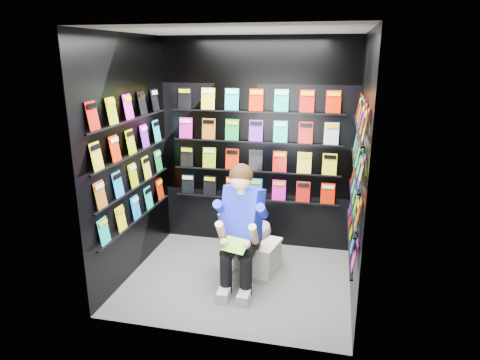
# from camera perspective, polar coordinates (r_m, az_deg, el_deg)

# --- Properties ---
(floor) EXTENTS (2.40, 2.40, 0.00)m
(floor) POSITION_cam_1_polar(r_m,az_deg,el_deg) (4.84, -0.25, -13.11)
(floor) COLOR #5A5A58
(floor) RESTS_ON ground
(ceiling) EXTENTS (2.40, 2.40, 0.00)m
(ceiling) POSITION_cam_1_polar(r_m,az_deg,el_deg) (4.21, -0.30, 19.35)
(ceiling) COLOR white
(ceiling) RESTS_ON floor
(wall_back) EXTENTS (2.40, 0.04, 2.60)m
(wall_back) POSITION_cam_1_polar(r_m,az_deg,el_deg) (5.30, 2.18, 4.62)
(wall_back) COLOR black
(wall_back) RESTS_ON floor
(wall_front) EXTENTS (2.40, 0.04, 2.60)m
(wall_front) POSITION_cam_1_polar(r_m,az_deg,el_deg) (3.42, -4.07, -2.18)
(wall_front) COLOR black
(wall_front) RESTS_ON floor
(wall_left) EXTENTS (0.04, 2.00, 2.60)m
(wall_left) POSITION_cam_1_polar(r_m,az_deg,el_deg) (4.75, -14.53, 2.70)
(wall_left) COLOR black
(wall_left) RESTS_ON floor
(wall_right) EXTENTS (0.04, 2.00, 2.60)m
(wall_right) POSITION_cam_1_polar(r_m,az_deg,el_deg) (4.24, 15.72, 0.98)
(wall_right) COLOR black
(wall_right) RESTS_ON floor
(comics_back) EXTENTS (2.10, 0.06, 1.37)m
(comics_back) POSITION_cam_1_polar(r_m,az_deg,el_deg) (5.27, 2.12, 4.61)
(comics_back) COLOR red
(comics_back) RESTS_ON wall_back
(comics_left) EXTENTS (0.06, 1.70, 1.37)m
(comics_left) POSITION_cam_1_polar(r_m,az_deg,el_deg) (4.74, -14.21, 2.75)
(comics_left) COLOR red
(comics_left) RESTS_ON wall_left
(comics_right) EXTENTS (0.06, 1.70, 1.37)m
(comics_right) POSITION_cam_1_polar(r_m,az_deg,el_deg) (4.24, 15.32, 1.07)
(comics_right) COLOR red
(comics_right) RESTS_ON wall_right
(toilet) EXTENTS (0.61, 0.84, 0.73)m
(toilet) POSITION_cam_1_polar(r_m,az_deg,el_deg) (4.99, 1.30, -7.40)
(toilet) COLOR silver
(toilet) RESTS_ON floor
(longbox) EXTENTS (0.31, 0.46, 0.32)m
(longbox) POSITION_cam_1_polar(r_m,az_deg,el_deg) (4.94, 3.43, -10.41)
(longbox) COLOR white
(longbox) RESTS_ON floor
(longbox_lid) EXTENTS (0.34, 0.49, 0.03)m
(longbox_lid) POSITION_cam_1_polar(r_m,az_deg,el_deg) (4.86, 3.47, -8.58)
(longbox_lid) COLOR white
(longbox_lid) RESTS_ON longbox
(reader) EXTENTS (0.75, 0.92, 1.46)m
(reader) POSITION_cam_1_polar(r_m,az_deg,el_deg) (4.49, 0.36, -4.44)
(reader) COLOR #0512C1
(reader) RESTS_ON toilet
(held_comic) EXTENTS (0.28, 0.21, 0.11)m
(held_comic) POSITION_cam_1_polar(r_m,az_deg,el_deg) (4.26, -0.67, -8.69)
(held_comic) COLOR green
(held_comic) RESTS_ON reader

